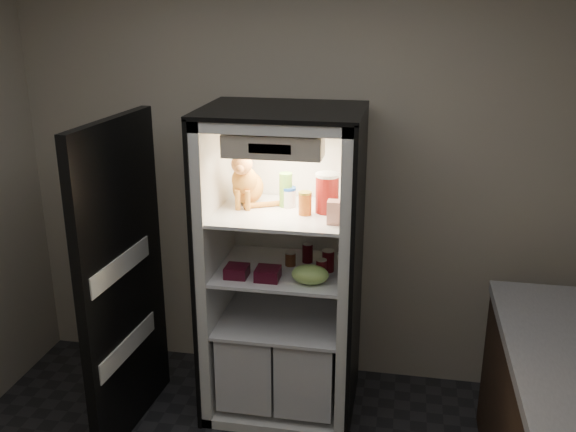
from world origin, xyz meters
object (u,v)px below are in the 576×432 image
Objects in this scene: pepper_jar at (327,193)px; grape_bag at (310,274)px; soda_can_c at (321,269)px; condiment_jar at (290,258)px; tabby_cat at (246,183)px; refrigerator at (284,286)px; berry_box_right at (268,274)px; parmesan_shaker at (286,190)px; mayo_tub at (289,197)px; berry_box_left at (237,271)px; soda_can_b at (328,261)px; soda_can_a at (308,253)px; cream_carton at (334,212)px; salsa_jar at (305,203)px.

pepper_jar reaches higher than grape_bag.
condiment_jar is at bearing 143.88° from soda_can_c.
tabby_cat is at bearing 158.79° from soda_can_c.
pepper_jar is at bearing 74.54° from grape_bag.
refrigerator is 14.02× the size of berry_box_right.
parmesan_shaker reaches higher than condiment_jar.
berry_box_right is at bearing -112.03° from condiment_jar.
mayo_tub is 0.24m from pepper_jar.
pepper_jar is 1.69× the size of berry_box_right.
tabby_cat is 0.48m from pepper_jar.
soda_can_b is at bearing 18.86° from berry_box_left.
pepper_jar is at bearing -34.49° from soda_can_a.
pepper_jar is at bearing -6.10° from refrigerator.
cream_carton reaches higher than soda_can_c.
soda_can_c is 0.84× the size of berry_box_right.
refrigerator is 15.91× the size of soda_can_a.
salsa_jar is at bearing -33.27° from refrigerator.
berry_box_left is at bearing -159.65° from salsa_jar.
tabby_cat reaches higher than grape_bag.
berry_box_left is (-0.37, -0.14, -0.38)m from salsa_jar.
mayo_tub is 0.43m from soda_can_b.
berry_box_left is at bearing -178.28° from cream_carton.
grape_bag is (-0.08, -0.18, -0.01)m from soda_can_b.
parmesan_shaker is at bearing 141.60° from cream_carton.
soda_can_b is at bearing 14.59° from salsa_jar.
cream_carton is 0.38m from soda_can_b.
soda_can_a is at bearing 22.24° from refrigerator.
pepper_jar reaches higher than salsa_jar.
soda_can_a is at bearing 145.51° from pepper_jar.
salsa_jar is at bearing -165.41° from soda_can_b.
pepper_jar is 1.09× the size of grape_bag.
mayo_tub is at bearing 140.22° from cream_carton.
pepper_jar is 0.47m from condiment_jar.
salsa_jar is 1.12× the size of soda_can_a.
grape_bag is (0.06, -0.30, -0.01)m from soda_can_a.
mayo_tub is 0.37m from soda_can_a.
pepper_jar reaches higher than soda_can_c.
soda_can_c is at bearing 56.95° from grape_bag.
soda_can_b is (0.27, -0.06, 0.21)m from refrigerator.
condiment_jar reaches higher than berry_box_left.
parmesan_shaker is (0.23, 0.02, -0.03)m from tabby_cat.
parmesan_shaker is at bearing 136.38° from salsa_jar.
salsa_jar reaches higher than condiment_jar.
parmesan_shaker is 1.49× the size of berry_box_right.
soda_can_b is 0.37m from berry_box_right.
pepper_jar is (0.26, -0.03, 0.61)m from refrigerator.
soda_can_c is (-0.03, -0.10, -0.01)m from soda_can_b.
refrigerator is at bearing -157.76° from soda_can_a.
cream_carton is 1.00× the size of berry_box_left.
soda_can_c reaches higher than berry_box_left.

